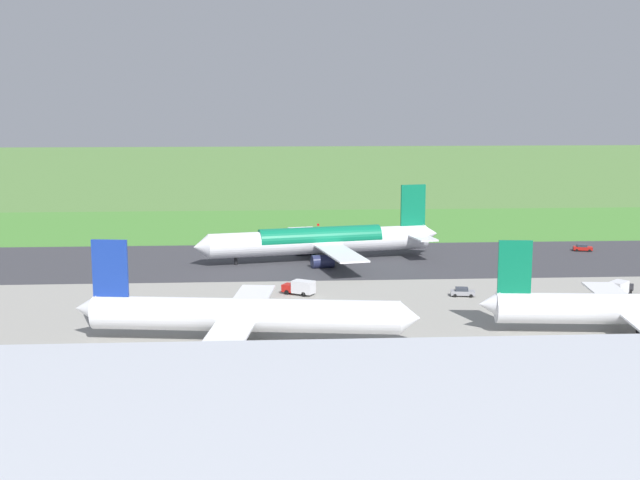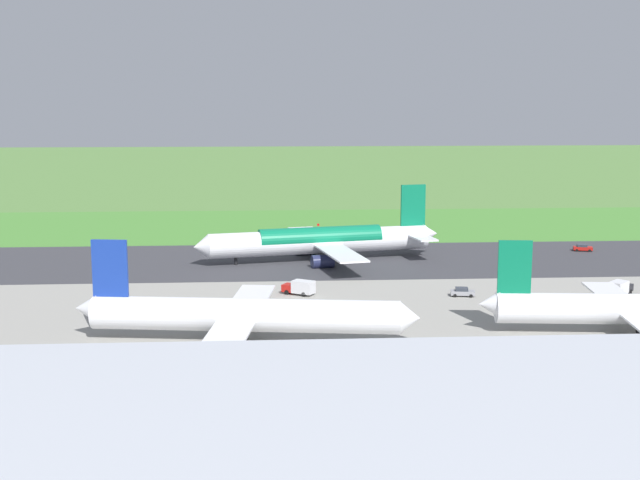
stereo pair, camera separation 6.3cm
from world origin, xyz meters
name	(u,v)px [view 1 (the left image)]	position (x,y,z in m)	size (l,w,h in m)	color
ground_plane	(296,261)	(0.00, 0.00, 0.00)	(800.00, 800.00, 0.00)	#547F3D
runway_asphalt	(296,261)	(0.00, 0.00, 0.03)	(600.00, 40.32, 0.06)	#38383D
apron_concrete	(309,333)	(0.00, 55.95, 0.03)	(440.00, 110.00, 0.05)	gray
grass_verge_foreground	(291,231)	(0.00, -40.31, 0.02)	(600.00, 80.00, 0.04)	#478534
airliner_main	(322,241)	(-5.51, -0.08, 4.35)	(53.78, 44.31, 15.88)	white
airliner_parked_near	(638,308)	(-49.00, 59.03, 3.82)	(47.99, 39.34, 14.00)	white
airliner_parked_mid	(243,314)	(9.60, 59.48, 4.01)	(50.31, 41.30, 14.69)	white
service_truck_baggage	(620,288)	(-56.42, 35.12, 1.40)	(5.77, 5.61, 2.65)	black
service_car_followme	(462,292)	(-28.28, 34.26, 0.84)	(4.43, 2.42, 1.62)	gray
service_truck_fuel	(300,287)	(0.38, 31.33, 1.40)	(6.14, 4.89, 2.65)	#B21914
service_car_ops	(583,248)	(-65.43, -7.32, 0.84)	(4.49, 2.69, 1.62)	#B21914
no_stopping_sign	(318,227)	(-7.00, -37.88, 1.36)	(0.60, 0.10, 2.26)	slate
traffic_cone_orange	(305,229)	(-3.79, -41.10, 0.28)	(0.40, 0.40, 0.55)	orange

